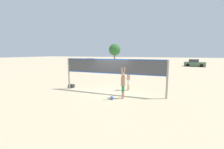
% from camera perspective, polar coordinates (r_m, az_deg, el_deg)
% --- Properties ---
extents(ground_plane, '(200.00, 200.00, 0.00)m').
position_cam_1_polar(ground_plane, '(10.92, -0.00, -7.05)').
color(ground_plane, '#C6B28C').
extents(volleyball_net, '(7.54, 0.13, 2.46)m').
position_cam_1_polar(volleyball_net, '(10.60, -0.00, 1.97)').
color(volleyball_net, gray).
rests_on(volleyball_net, ground_plane).
extents(player_spiker, '(0.28, 0.68, 1.99)m').
position_cam_1_polar(player_spiker, '(9.43, 4.24, -3.03)').
color(player_spiker, tan).
rests_on(player_spiker, ground_plane).
extents(player_blocker, '(0.28, 0.69, 2.03)m').
position_cam_1_polar(player_blocker, '(11.56, 6.31, -0.87)').
color(player_blocker, tan).
rests_on(player_blocker, ground_plane).
extents(volleyball, '(0.22, 0.22, 0.22)m').
position_cam_1_polar(volleyball, '(9.41, -0.03, -8.88)').
color(volleyball, blue).
rests_on(volleyball, ground_plane).
extents(gear_bag, '(0.44, 0.36, 0.27)m').
position_cam_1_polar(gear_bag, '(13.02, -15.21, -4.23)').
color(gear_bag, '#2D2D33').
rests_on(gear_bag, ground_plane).
extents(parked_car_near, '(4.75, 2.25, 1.39)m').
position_cam_1_polar(parked_car_near, '(43.59, -8.23, 5.08)').
color(parked_car_near, maroon).
rests_on(parked_car_near, ground_plane).
extents(parked_car_mid, '(4.41, 2.61, 1.55)m').
position_cam_1_polar(parked_car_mid, '(37.20, 28.95, 3.76)').
color(parked_car_mid, '#4C6B4C').
rests_on(parked_car_mid, ground_plane).
extents(tree_left_cluster, '(3.45, 3.45, 5.64)m').
position_cam_1_polar(tree_left_cluster, '(44.95, 1.02, 9.43)').
color(tree_left_cluster, brown).
rests_on(tree_left_cluster, ground_plane).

